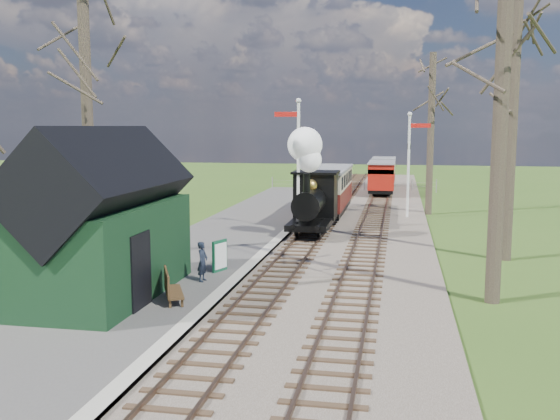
# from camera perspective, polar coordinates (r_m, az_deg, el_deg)

# --- Properties ---
(ground) EXTENTS (140.00, 140.00, 0.00)m
(ground) POSITION_cam_1_polar(r_m,az_deg,el_deg) (13.55, -6.48, -13.88)
(ground) COLOR #35561B
(ground) RESTS_ON ground
(distant_hills) EXTENTS (114.40, 48.00, 22.02)m
(distant_hills) POSITION_cam_1_polar(r_m,az_deg,el_deg) (79.31, 8.78, -7.90)
(distant_hills) COLOR #385B23
(distant_hills) RESTS_ON ground
(ballast_bed) EXTENTS (8.00, 60.00, 0.10)m
(ballast_bed) POSITION_cam_1_polar(r_m,az_deg,el_deg) (34.47, 6.54, -0.58)
(ballast_bed) COLOR brown
(ballast_bed) RESTS_ON ground
(track_near) EXTENTS (1.60, 60.00, 0.15)m
(track_near) POSITION_cam_1_polar(r_m,az_deg,el_deg) (34.58, 4.40, -0.44)
(track_near) COLOR brown
(track_near) RESTS_ON ground
(track_far) EXTENTS (1.60, 60.00, 0.15)m
(track_far) POSITION_cam_1_polar(r_m,az_deg,el_deg) (34.39, 8.71, -0.55)
(track_far) COLOR brown
(track_far) RESTS_ON ground
(platform) EXTENTS (5.00, 44.00, 0.20)m
(platform) POSITION_cam_1_polar(r_m,az_deg,el_deg) (27.46, -4.79, -2.56)
(platform) COLOR #474442
(platform) RESTS_ON ground
(coping_strip) EXTENTS (0.40, 44.00, 0.21)m
(coping_strip) POSITION_cam_1_polar(r_m,az_deg,el_deg) (26.94, -0.07, -2.72)
(coping_strip) COLOR #B2AD9E
(coping_strip) RESTS_ON ground
(station_shed) EXTENTS (3.25, 6.30, 4.78)m
(station_shed) POSITION_cam_1_polar(r_m,az_deg,el_deg) (18.16, -15.83, -1.17)
(station_shed) COLOR black
(station_shed) RESTS_ON platform
(semaphore_near) EXTENTS (1.22, 0.24, 6.22)m
(semaphore_near) POSITION_cam_1_polar(r_m,az_deg,el_deg) (28.43, 1.55, 4.96)
(semaphore_near) COLOR silver
(semaphore_near) RESTS_ON ground
(semaphore_far) EXTENTS (1.22, 0.24, 5.72)m
(semaphore_far) POSITION_cam_1_polar(r_m,az_deg,el_deg) (34.06, 11.81, 4.79)
(semaphore_far) COLOR silver
(semaphore_far) RESTS_ON ground
(bare_trees) EXTENTS (15.51, 22.39, 12.00)m
(bare_trees) POSITION_cam_1_polar(r_m,az_deg,el_deg) (22.26, 4.49, 8.27)
(bare_trees) COLOR #382D23
(bare_trees) RESTS_ON ground
(fence_line) EXTENTS (12.60, 0.08, 1.00)m
(fence_line) POSITION_cam_1_polar(r_m,az_deg,el_deg) (48.35, 6.63, 2.38)
(fence_line) COLOR slate
(fence_line) RESTS_ON ground
(locomotive) EXTENTS (1.90, 4.42, 4.74)m
(locomotive) POSITION_cam_1_polar(r_m,az_deg,el_deg) (27.93, 2.91, 1.93)
(locomotive) COLOR black
(locomotive) RESTS_ON ground
(coach) EXTENTS (2.21, 7.58, 2.33)m
(coach) POSITION_cam_1_polar(r_m,az_deg,el_deg) (33.98, 4.34, 1.95)
(coach) COLOR black
(coach) RESTS_ON ground
(red_carriage_a) EXTENTS (1.86, 4.60, 1.96)m
(red_carriage_a) POSITION_cam_1_polar(r_m,az_deg,el_deg) (45.17, 9.28, 3.00)
(red_carriage_a) COLOR black
(red_carriage_a) RESTS_ON ground
(red_carriage_b) EXTENTS (1.86, 4.60, 1.96)m
(red_carriage_b) POSITION_cam_1_polar(r_m,az_deg,el_deg) (50.65, 9.45, 3.50)
(red_carriage_b) COLOR black
(red_carriage_b) RESTS_ON ground
(sign_board) EXTENTS (0.33, 0.69, 1.04)m
(sign_board) POSITION_cam_1_polar(r_m,az_deg,el_deg) (20.74, -5.52, -4.18)
(sign_board) COLOR #0F492C
(sign_board) RESTS_ON platform
(bench) EXTENTS (1.02, 1.54, 0.86)m
(bench) POSITION_cam_1_polar(r_m,az_deg,el_deg) (17.46, -10.01, -6.93)
(bench) COLOR #463019
(bench) RESTS_ON platform
(person) EXTENTS (0.34, 0.48, 1.24)m
(person) POSITION_cam_1_polar(r_m,az_deg,el_deg) (19.45, -7.10, -4.70)
(person) COLOR black
(person) RESTS_ON platform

